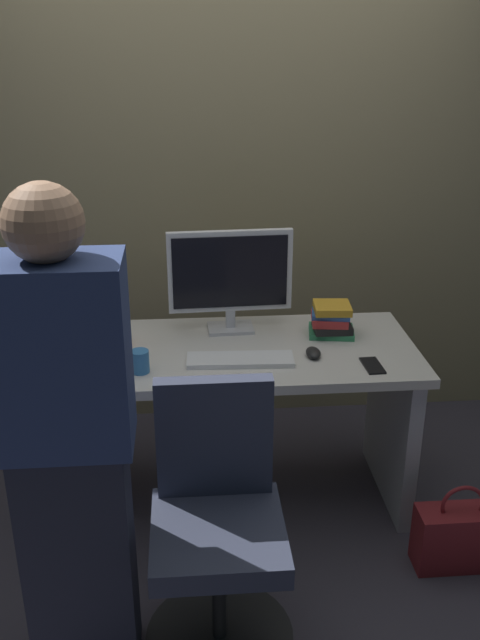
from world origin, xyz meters
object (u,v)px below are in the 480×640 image
(cell_phone, at_px, (372,366))
(desk, at_px, (239,397))
(keyboard, at_px, (240,360))
(mouse, at_px, (313,353))
(office_chair, at_px, (217,532))
(cup_by_monitor, at_px, (122,335))
(handbag, at_px, (458,536))
(cup_near_keyboard, at_px, (140,361))
(person_at_desk, at_px, (68,447))
(monitor, at_px, (230,275))
(book_stack, at_px, (331,320))

(cell_phone, bearing_deg, desk, 154.80)
(keyboard, bearing_deg, mouse, 7.52)
(office_chair, relative_size, mouse, 9.40)
(cup_by_monitor, relative_size, handbag, 0.21)
(cup_near_keyboard, relative_size, cell_phone, 0.63)
(person_at_desk, height_order, monitor, person_at_desk)
(monitor, bearing_deg, office_chair, -96.63)
(keyboard, distance_m, cup_by_monitor, 0.53)
(cup_near_keyboard, xyz_separation_m, cup_by_monitor, (-0.09, 0.27, -0.00))
(handbag, bearing_deg, cell_phone, 137.03)
(monitor, bearing_deg, mouse, -43.22)
(person_at_desk, distance_m, mouse, 1.15)
(cup_by_monitor, distance_m, cell_phone, 1.05)
(handbag, bearing_deg, monitor, 140.48)
(cup_by_monitor, bearing_deg, handbag, -24.06)
(monitor, distance_m, cup_by_monitor, 0.53)
(monitor, height_order, keyboard, monitor)
(cup_by_monitor, height_order, handbag, cup_by_monitor)
(cell_phone, bearing_deg, cup_by_monitor, 160.89)
(office_chair, distance_m, cup_by_monitor, 0.99)
(person_at_desk, bearing_deg, cup_near_keyboard, 74.49)
(mouse, relative_size, cup_by_monitor, 1.23)
(keyboard, bearing_deg, cup_near_keyboard, -169.58)
(monitor, xyz_separation_m, book_stack, (0.43, -0.09, -0.19))
(cup_near_keyboard, bearing_deg, monitor, 45.34)
(keyboard, relative_size, cell_phone, 2.99)
(office_chair, height_order, cup_by_monitor, office_chair)
(book_stack, bearing_deg, desk, -165.50)
(cup_near_keyboard, bearing_deg, office_chair, -64.82)
(cup_near_keyboard, height_order, handbag, cup_near_keyboard)
(mouse, height_order, cell_phone, mouse)
(desk, height_order, person_at_desk, person_at_desk)
(desk, xyz_separation_m, cell_phone, (0.52, -0.21, 0.24))
(keyboard, bearing_deg, desk, 90.04)
(monitor, relative_size, mouse, 5.41)
(monitor, height_order, cup_near_keyboard, monitor)
(office_chair, height_order, mouse, office_chair)
(office_chair, height_order, monitor, monitor)
(monitor, height_order, handbag, monitor)
(office_chair, bearing_deg, book_stack, 57.74)
(keyboard, xyz_separation_m, mouse, (0.30, 0.03, 0.01))
(keyboard, xyz_separation_m, handbag, (0.84, -0.38, -0.63))
(person_at_desk, distance_m, monitor, 1.19)
(office_chair, distance_m, book_stack, 1.10)
(monitor, height_order, book_stack, monitor)
(keyboard, distance_m, book_stack, 0.48)
(person_at_desk, height_order, cell_phone, person_at_desk)
(cell_phone, bearing_deg, monitor, 139.99)
(mouse, bearing_deg, cell_phone, -26.70)
(cup_by_monitor, relative_size, cell_phone, 0.56)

